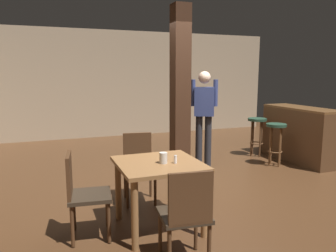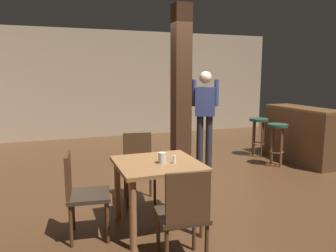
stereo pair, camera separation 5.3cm
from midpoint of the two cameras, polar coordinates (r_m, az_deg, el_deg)
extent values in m
plane|color=#422816|center=(5.12, 7.23, -10.14)|extent=(10.80, 10.80, 0.00)
cube|color=gray|center=(9.05, -6.10, 7.32)|extent=(8.00, 0.10, 2.80)
cube|color=#382114|center=(5.54, 1.86, 6.22)|extent=(0.28, 0.28, 2.80)
cube|color=brown|center=(3.54, -2.07, -6.60)|extent=(0.88, 0.88, 0.04)
cylinder|color=brown|center=(4.10, 1.25, -9.80)|extent=(0.07, 0.07, 0.70)
cylinder|color=brown|center=(3.90, -9.05, -10.93)|extent=(0.07, 0.07, 0.70)
cylinder|color=brown|center=(3.47, 5.93, -13.46)|extent=(0.07, 0.07, 0.70)
cylinder|color=brown|center=(3.23, -6.29, -15.24)|extent=(0.07, 0.07, 0.70)
cube|color=#2D2319|center=(4.31, -5.35, -7.54)|extent=(0.48, 0.48, 0.04)
cube|color=#422816|center=(4.43, -5.70, -4.05)|extent=(0.38, 0.09, 0.45)
cylinder|color=#422816|center=(4.24, -2.62, -11.00)|extent=(0.04, 0.04, 0.43)
cylinder|color=#422816|center=(4.20, -7.42, -11.27)|extent=(0.04, 0.04, 0.43)
cylinder|color=#422816|center=(4.56, -3.37, -9.51)|extent=(0.04, 0.04, 0.43)
cylinder|color=#422816|center=(4.53, -7.82, -9.74)|extent=(0.04, 0.04, 0.43)
cube|color=#2D2319|center=(3.51, -13.87, -11.71)|extent=(0.47, 0.47, 0.04)
cube|color=#422816|center=(3.45, -17.24, -8.30)|extent=(0.08, 0.38, 0.45)
cylinder|color=#422816|center=(3.76, -10.98, -13.88)|extent=(0.04, 0.04, 0.43)
cylinder|color=#422816|center=(3.44, -10.71, -16.14)|extent=(0.04, 0.04, 0.43)
cylinder|color=#422816|center=(3.76, -16.47, -14.06)|extent=(0.04, 0.04, 0.43)
cylinder|color=#422816|center=(3.44, -16.77, -16.33)|extent=(0.04, 0.04, 0.43)
cube|color=#2D2319|center=(2.99, 2.24, -15.24)|extent=(0.47, 0.47, 0.04)
cube|color=#422816|center=(2.73, 3.41, -12.55)|extent=(0.38, 0.08, 0.45)
cylinder|color=#422816|center=(3.20, -1.87, -17.97)|extent=(0.04, 0.04, 0.43)
cylinder|color=#422816|center=(3.29, 4.39, -17.26)|extent=(0.04, 0.04, 0.43)
cylinder|color=#422816|center=(2.90, -0.32, -21.04)|extent=(0.04, 0.04, 0.43)
cylinder|color=#422816|center=(2.99, 6.63, -20.10)|extent=(0.04, 0.04, 0.43)
cylinder|color=beige|center=(3.47, -1.27, -5.58)|extent=(0.08, 0.08, 0.12)
cylinder|color=silver|center=(3.47, 0.86, -5.83)|extent=(0.03, 0.03, 0.09)
cube|color=navy|center=(5.73, 6.04, 4.26)|extent=(0.39, 0.33, 0.50)
sphere|color=beige|center=(5.71, 6.11, 8.41)|extent=(0.28, 0.28, 0.21)
cylinder|color=#232328|center=(5.84, 6.71, -2.86)|extent=(0.16, 0.16, 0.95)
cylinder|color=#232328|center=(5.83, 5.13, -2.84)|extent=(0.16, 0.16, 0.95)
cylinder|color=navy|center=(5.72, 8.02, 5.72)|extent=(0.11, 0.11, 0.46)
cylinder|color=navy|center=(5.72, 4.11, 5.79)|extent=(0.11, 0.11, 0.46)
cube|color=brown|center=(6.77, 22.14, 2.87)|extent=(0.56, 1.62, 0.04)
cube|color=#4C301C|center=(6.77, 21.26, -1.53)|extent=(0.36, 1.62, 1.00)
cylinder|color=#1E3828|center=(6.25, 18.12, 0.15)|extent=(0.36, 0.36, 0.05)
torus|color=brown|center=(6.34, 17.90, -4.23)|extent=(0.26, 0.26, 0.02)
cylinder|color=brown|center=(6.41, 17.29, -3.14)|extent=(0.03, 0.03, 0.73)
cylinder|color=brown|center=(6.23, 18.62, -3.55)|extent=(0.03, 0.03, 0.73)
cylinder|color=brown|center=(6.39, 18.77, -3.24)|extent=(0.03, 0.03, 0.73)
cylinder|color=brown|center=(6.25, 17.10, -3.44)|extent=(0.03, 0.03, 0.73)
cylinder|color=#1E3828|center=(6.89, 15.07, 1.10)|extent=(0.38, 0.38, 0.05)
torus|color=#4C301C|center=(6.97, 14.91, -2.90)|extent=(0.26, 0.26, 0.02)
cylinder|color=#4C301C|center=(7.05, 14.37, -1.91)|extent=(0.03, 0.03, 0.73)
cylinder|color=#4C301C|center=(6.85, 15.53, -2.27)|extent=(0.03, 0.03, 0.73)
cylinder|color=#4C301C|center=(7.02, 15.75, -2.01)|extent=(0.03, 0.03, 0.73)
cylinder|color=#4C301C|center=(6.88, 14.11, -2.16)|extent=(0.03, 0.03, 0.73)
camera|label=1|loc=(0.03, -90.34, -0.06)|focal=35.00mm
camera|label=2|loc=(0.03, 89.66, 0.06)|focal=35.00mm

